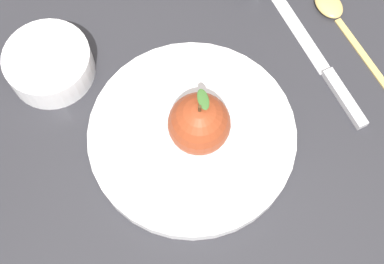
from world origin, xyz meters
The scene contains 6 objects.
ground_plane centered at (0.00, 0.00, 0.00)m, with size 2.40×2.40×0.00m, color #2D2D33.
dinner_plate centered at (-0.04, 0.02, 0.01)m, with size 0.25×0.25×0.02m.
apple centered at (-0.04, 0.01, 0.06)m, with size 0.07×0.07×0.08m.
side_bowl centered at (-0.02, 0.22, 0.02)m, with size 0.11×0.11×0.04m.
knife centered at (0.11, -0.10, 0.00)m, with size 0.17×0.18×0.01m.
spoon centered at (0.19, -0.10, 0.01)m, with size 0.14×0.15×0.01m.
Camera 1 is at (-0.26, -0.06, 0.58)m, focal length 47.25 mm.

